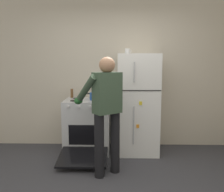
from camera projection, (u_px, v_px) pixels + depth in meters
kitchen_wall_back at (113, 72)px, 4.35m from camera, size 6.00×0.10×2.70m
refrigerator at (137, 104)px, 4.03m from camera, size 0.68×0.72×1.67m
stove_range at (88, 126)px, 4.09m from camera, size 0.76×1.21×0.91m
person_cook at (105, 105)px, 3.17m from camera, size 0.69×0.74×1.60m
red_pot at (96, 96)px, 3.98m from camera, size 0.32×0.22×0.12m
coffee_mug at (127, 51)px, 3.97m from camera, size 0.11×0.08×0.10m
pepper_mill at (72, 93)px, 4.24m from camera, size 0.05×0.05×0.16m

